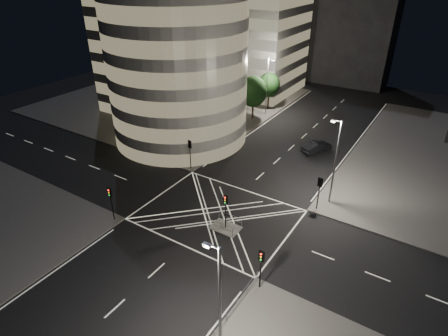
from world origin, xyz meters
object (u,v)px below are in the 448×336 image
Objects in this scene: street_lamp_right_far at (335,160)px; traffic_signal_fl at (190,149)px; traffic_signal_island at (226,205)px; street_lamp_right_near at (219,303)px; traffic_signal_nl at (111,198)px; street_lamp_left_far at (267,85)px; street_lamp_left_near at (208,117)px; traffic_signal_fr at (319,188)px; traffic_signal_nr at (261,262)px; sedan at (316,147)px; central_island at (226,228)px.

traffic_signal_fl is at bearing -173.12° from street_lamp_right_far.
traffic_signal_fl is 1.00× the size of traffic_signal_island.
street_lamp_right_near is (0.00, -23.00, 0.00)m from street_lamp_right_far.
street_lamp_left_far reaches higher than traffic_signal_nl.
street_lamp_left_near is 19.11m from street_lamp_right_far.
traffic_signal_nl is at bearing -142.31° from traffic_signal_fr.
traffic_signal_fl is 1.00× the size of traffic_signal_nr.
traffic_signal_island is (-6.80, 5.30, 0.00)m from traffic_signal_nr.
traffic_signal_nr is 0.40× the size of street_lamp_right_far.
street_lamp_right_near reaches higher than sedan.
street_lamp_left_far and street_lamp_right_far have the same top height.
traffic_signal_fr is at bearing -106.11° from street_lamp_right_far.
street_lamp_left_far is (-0.64, 23.20, 2.63)m from traffic_signal_fl.
street_lamp_left_far reaches higher than central_island.
traffic_signal_nr is 7.69m from street_lamp_right_near.
central_island is at bearing 120.75° from street_lamp_right_near.
traffic_signal_fl is 13.62m from traffic_signal_island.
traffic_signal_nr is at bearing -37.93° from central_island.
street_lamp_right_far is at bearing 73.89° from traffic_signal_fr.
street_lamp_right_far reaches higher than traffic_signal_fl.
street_lamp_right_near reaches higher than traffic_signal_fr.
street_lamp_left_near and street_lamp_left_far have the same top height.
traffic_signal_nr is 0.40× the size of street_lamp_left_near.
central_island is 11.10m from traffic_signal_fr.
central_island is 0.30× the size of street_lamp_right_far.
street_lamp_right_far is at bearing 40.91° from traffic_signal_nl.
sedan reaches higher than central_island.
central_island is 0.30× the size of street_lamp_right_near.
traffic_signal_nr is 0.84× the size of sedan.
traffic_signal_fr is at bearing 90.00° from traffic_signal_nr.
central_island is at bearing -129.33° from traffic_signal_fr.
traffic_signal_fr is 10.73m from traffic_signal_island.
traffic_signal_fl and traffic_signal_nl have the same top height.
traffic_signal_fl and traffic_signal_nr have the same top height.
traffic_signal_nr is at bearing -90.00° from traffic_signal_fr.
traffic_signal_fr is 0.40× the size of street_lamp_left_near.
street_lamp_left_near and street_lamp_right_far have the same top height.
traffic_signal_nl reaches higher than sedan.
traffic_signal_nr is 16.03m from street_lamp_right_far.
street_lamp_left_near is at bearing 134.13° from traffic_signal_nr.
sedan is (1.54, 22.23, -2.13)m from traffic_signal_island.
street_lamp_right_far is at bearing 54.70° from traffic_signal_island.
traffic_signal_fr is (17.60, 13.60, 0.00)m from traffic_signal_nl.
street_lamp_right_near is (18.87, -44.00, 0.00)m from street_lamp_left_far.
traffic_signal_island is 0.40× the size of street_lamp_right_near.
traffic_signal_fr is 0.40× the size of street_lamp_left_far.
traffic_signal_fr is 15.04m from sedan.
traffic_signal_island reaches higher than central_island.
traffic_signal_nl and traffic_signal_nr have the same top height.
street_lamp_left_far is (-0.64, 36.80, 2.63)m from traffic_signal_nl.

